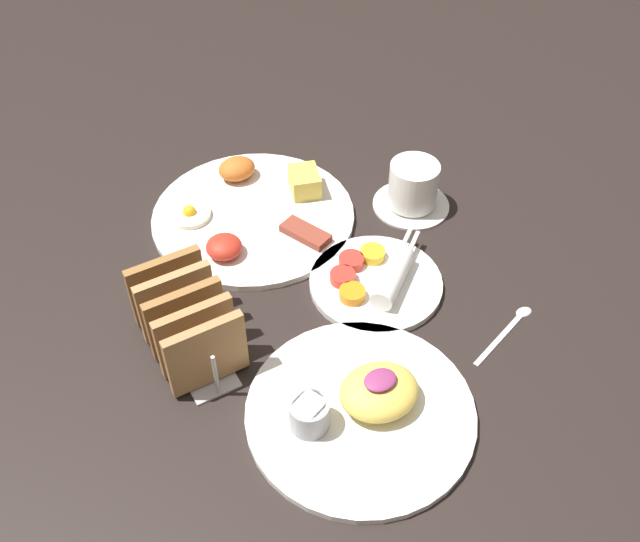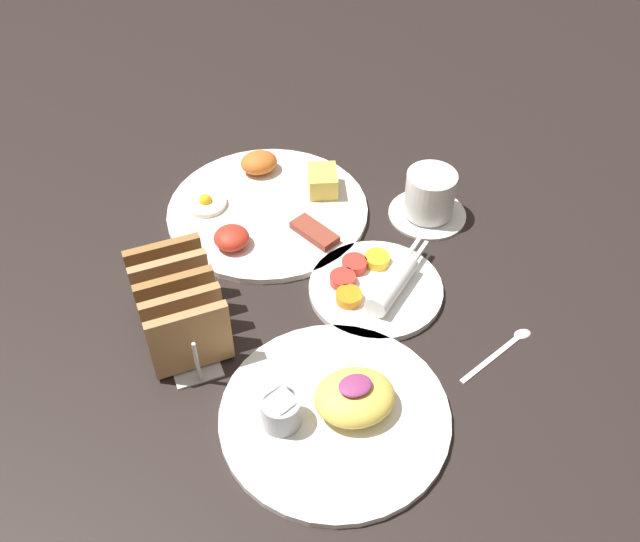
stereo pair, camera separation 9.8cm
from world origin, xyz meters
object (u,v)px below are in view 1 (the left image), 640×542
at_px(plate_breakfast, 253,212).
at_px(plate_condiments, 376,280).
at_px(toast_rack, 187,321).
at_px(coffee_cup, 413,188).
at_px(plate_foreground, 361,407).

xyz_separation_m(plate_breakfast, plate_condiments, (0.08, -0.22, 0.00)).
bearing_deg(toast_rack, coffee_cup, 12.53).
height_order(plate_foreground, coffee_cup, coffee_cup).
height_order(plate_breakfast, plate_condiments, plate_breakfast).
bearing_deg(coffee_cup, toast_rack, -167.47).
bearing_deg(coffee_cup, plate_foreground, -133.59).
distance_m(plate_condiments, plate_foreground, 0.21).
xyz_separation_m(plate_foreground, coffee_cup, (0.27, 0.29, 0.02)).
relative_size(plate_condiments, toast_rack, 1.07).
height_order(plate_breakfast, toast_rack, toast_rack).
xyz_separation_m(plate_breakfast, toast_rack, (-0.18, -0.19, 0.04)).
bearing_deg(plate_foreground, plate_condiments, 52.14).
relative_size(plate_condiments, plate_foreground, 0.70).
bearing_deg(plate_foreground, coffee_cup, 46.41).
height_order(toast_rack, coffee_cup, toast_rack).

